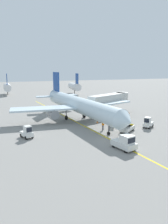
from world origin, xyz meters
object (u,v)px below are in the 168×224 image
(belt_loader_aft_hold, at_px, (113,119))
(baggage_tug_near_wing, at_px, (27,132))
(pushback_tug, at_px, (125,143))
(jet_bridge, at_px, (111,99))
(safety_cone_nose_left, at_px, (97,122))
(baggage_tug_by_cargo_door, at_px, (148,123))
(ground_crew_marshaller, at_px, (103,125))
(belt_loader_forward_hold, at_px, (127,128))
(safety_cone_nose_right, at_px, (129,113))
(airliner, at_px, (78,105))

(belt_loader_aft_hold, bearing_deg, baggage_tug_near_wing, -167.80)
(baggage_tug_near_wing, bearing_deg, pushback_tug, -38.70)
(jet_bridge, relative_size, safety_cone_nose_left, 28.95)
(baggage_tug_by_cargo_door, height_order, ground_crew_marshaller, baggage_tug_by_cargo_door)
(baggage_tug_by_cargo_door, xyz_separation_m, ground_crew_marshaller, (-8.70, 1.67, -0.02))
(belt_loader_forward_hold, bearing_deg, jet_bridge, 73.09)
(ground_crew_marshaller, relative_size, safety_cone_nose_right, 3.86)
(pushback_tug, bearing_deg, belt_loader_forward_hold, 57.24)
(baggage_tug_by_cargo_door, distance_m, belt_loader_aft_hold, 7.12)
(baggage_tug_by_cargo_door, bearing_deg, pushback_tug, -139.77)
(safety_cone_nose_left, distance_m, safety_cone_nose_right, 12.57)
(baggage_tug_near_wing, bearing_deg, ground_crew_marshaller, 0.50)
(airliner, relative_size, ground_crew_marshaller, 20.78)
(jet_bridge, height_order, safety_cone_nose_right, jet_bridge)
(baggage_tug_near_wing, bearing_deg, belt_loader_aft_hold, 12.20)
(airliner, distance_m, jet_bridge, 11.03)
(belt_loader_forward_hold, height_order, safety_cone_nose_right, belt_loader_forward_hold)
(safety_cone_nose_left, bearing_deg, pushback_tug, -98.54)
(baggage_tug_by_cargo_door, relative_size, belt_loader_aft_hold, 0.54)
(belt_loader_aft_hold, bearing_deg, pushback_tug, -111.05)
(belt_loader_forward_hold, xyz_separation_m, ground_crew_marshaller, (-3.53, 2.65, 0.13))
(pushback_tug, bearing_deg, belt_loader_aft_hold, 68.95)
(pushback_tug, xyz_separation_m, safety_cone_nose_right, (13.37, 20.90, -0.77))
(baggage_tug_by_cargo_door, bearing_deg, airliner, 135.71)
(belt_loader_forward_hold, bearing_deg, baggage_tug_by_cargo_door, 10.74)
(baggage_tug_by_cargo_door, bearing_deg, safety_cone_nose_right, 74.71)
(belt_loader_aft_hold, height_order, ground_crew_marshaller, belt_loader_aft_hold)
(airliner, distance_m, safety_cone_nose_left, 5.74)
(baggage_tug_near_wing, bearing_deg, airliner, 36.77)
(pushback_tug, bearing_deg, baggage_tug_near_wing, 141.30)
(safety_cone_nose_left, bearing_deg, belt_loader_forward_hold, -71.48)
(jet_bridge, relative_size, belt_loader_aft_hold, 2.54)
(airliner, xyz_separation_m, ground_crew_marshaller, (1.93, -8.69, -2.51))
(baggage_tug_by_cargo_door, xyz_separation_m, belt_loader_aft_hold, (-4.64, 5.40, -0.15))
(jet_bridge, distance_m, belt_loader_forward_hold, 16.51)
(baggage_tug_by_cargo_door, relative_size, safety_cone_nose_right, 6.18)
(jet_bridge, relative_size, ground_crew_marshaller, 7.49)
(belt_loader_aft_hold, bearing_deg, safety_cone_nose_left, 158.72)
(airliner, distance_m, belt_loader_forward_hold, 12.86)
(pushback_tug, relative_size, belt_loader_aft_hold, 0.79)
(baggage_tug_by_cargo_door, distance_m, safety_cone_nose_left, 10.17)
(airliner, distance_m, baggage_tug_near_wing, 14.93)
(airliner, relative_size, belt_loader_aft_hold, 7.04)
(belt_loader_forward_hold, relative_size, safety_cone_nose_left, 10.78)
(pushback_tug, relative_size, ground_crew_marshaller, 2.33)
(belt_loader_aft_hold, distance_m, safety_cone_nose_right, 10.73)
(belt_loader_aft_hold, bearing_deg, safety_cone_nose_right, 41.30)
(belt_loader_forward_hold, distance_m, safety_cone_nose_left, 8.01)
(jet_bridge, bearing_deg, belt_loader_forward_hold, -106.91)
(airliner, height_order, belt_loader_aft_hold, airliner)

